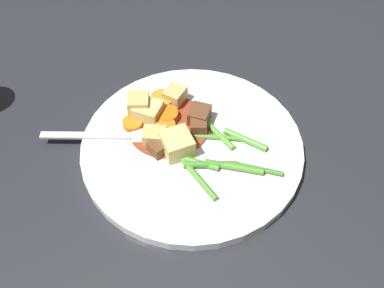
% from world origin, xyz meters
% --- Properties ---
extents(ground_plane, '(3.00, 3.00, 0.00)m').
position_xyz_m(ground_plane, '(0.00, 0.00, 0.00)').
color(ground_plane, '#26282D').
extents(dinner_plate, '(0.28, 0.28, 0.01)m').
position_xyz_m(dinner_plate, '(0.00, 0.00, 0.01)').
color(dinner_plate, white).
rests_on(dinner_plate, ground_plane).
extents(stew_sauce, '(0.10, 0.10, 0.00)m').
position_xyz_m(stew_sauce, '(0.04, -0.00, 0.01)').
color(stew_sauce, '#93381E').
rests_on(stew_sauce, dinner_plate).
extents(carrot_slice_0, '(0.03, 0.03, 0.01)m').
position_xyz_m(carrot_slice_0, '(0.08, 0.03, 0.02)').
color(carrot_slice_0, orange).
rests_on(carrot_slice_0, dinner_plate).
extents(carrot_slice_1, '(0.04, 0.04, 0.01)m').
position_xyz_m(carrot_slice_1, '(0.08, -0.02, 0.02)').
color(carrot_slice_1, orange).
rests_on(carrot_slice_1, dinner_plate).
extents(carrot_slice_2, '(0.03, 0.03, 0.01)m').
position_xyz_m(carrot_slice_2, '(0.04, 0.01, 0.02)').
color(carrot_slice_2, orange).
rests_on(carrot_slice_2, dinner_plate).
extents(carrot_slice_3, '(0.04, 0.04, 0.01)m').
position_xyz_m(carrot_slice_3, '(0.05, -0.01, 0.02)').
color(carrot_slice_3, orange).
rests_on(carrot_slice_3, dinner_plate).
extents(potato_chunk_0, '(0.04, 0.04, 0.02)m').
position_xyz_m(potato_chunk_0, '(0.07, 0.01, 0.02)').
color(potato_chunk_0, '#E5CC7A').
rests_on(potato_chunk_0, dinner_plate).
extents(potato_chunk_1, '(0.03, 0.03, 0.02)m').
position_xyz_m(potato_chunk_1, '(0.07, -0.04, 0.02)').
color(potato_chunk_1, '#DBBC6B').
rests_on(potato_chunk_1, dinner_plate).
extents(potato_chunk_2, '(0.04, 0.04, 0.03)m').
position_xyz_m(potato_chunk_2, '(0.08, 0.01, 0.03)').
color(potato_chunk_2, '#DBBC6B').
rests_on(potato_chunk_2, dinner_plate).
extents(potato_chunk_3, '(0.04, 0.04, 0.02)m').
position_xyz_m(potato_chunk_3, '(0.04, 0.03, 0.02)').
color(potato_chunk_3, '#DBBC6B').
rests_on(potato_chunk_3, dinner_plate).
extents(potato_chunk_4, '(0.05, 0.05, 0.03)m').
position_xyz_m(potato_chunk_4, '(0.01, 0.02, 0.03)').
color(potato_chunk_4, '#E5CC7A').
rests_on(potato_chunk_4, dinner_plate).
extents(meat_chunk_0, '(0.02, 0.03, 0.02)m').
position_xyz_m(meat_chunk_0, '(0.02, 0.04, 0.02)').
color(meat_chunk_0, brown).
rests_on(meat_chunk_0, dinner_plate).
extents(meat_chunk_1, '(0.03, 0.03, 0.02)m').
position_xyz_m(meat_chunk_1, '(0.01, -0.02, 0.02)').
color(meat_chunk_1, brown).
rests_on(meat_chunk_1, dinner_plate).
extents(meat_chunk_2, '(0.03, 0.04, 0.02)m').
position_xyz_m(meat_chunk_2, '(0.02, -0.03, 0.02)').
color(meat_chunk_2, brown).
rests_on(meat_chunk_2, dinner_plate).
extents(green_bean_0, '(0.08, 0.02, 0.01)m').
position_xyz_m(green_bean_0, '(-0.01, -0.03, 0.02)').
color(green_bean_0, '#66AD42').
rests_on(green_bean_0, dinner_plate).
extents(green_bean_1, '(0.07, 0.02, 0.01)m').
position_xyz_m(green_bean_1, '(-0.04, 0.03, 0.02)').
color(green_bean_1, '#599E38').
rests_on(green_bean_1, dinner_plate).
extents(green_bean_2, '(0.06, 0.05, 0.01)m').
position_xyz_m(green_bean_2, '(-0.01, -0.03, 0.02)').
color(green_bean_2, '#599E38').
rests_on(green_bean_2, dinner_plate).
extents(green_bean_3, '(0.05, 0.03, 0.01)m').
position_xyz_m(green_bean_3, '(-0.08, -0.03, 0.02)').
color(green_bean_3, '#4C8E33').
rests_on(green_bean_3, dinner_plate).
extents(green_bean_4, '(0.05, 0.05, 0.01)m').
position_xyz_m(green_bean_4, '(-0.04, 0.01, 0.02)').
color(green_bean_4, '#4C8E33').
rests_on(green_bean_4, dinner_plate).
extents(green_bean_5, '(0.06, 0.04, 0.01)m').
position_xyz_m(green_bean_5, '(-0.06, -0.01, 0.02)').
color(green_bean_5, '#599E38').
rests_on(green_bean_5, dinner_plate).
extents(green_bean_6, '(0.06, 0.02, 0.01)m').
position_xyz_m(green_bean_6, '(-0.04, -0.05, 0.02)').
color(green_bean_6, '#66AD42').
rests_on(green_bean_6, dinner_plate).
extents(green_bean_7, '(0.06, 0.03, 0.01)m').
position_xyz_m(green_bean_7, '(-0.02, 0.02, 0.02)').
color(green_bean_7, '#599E38').
rests_on(green_bean_7, dinner_plate).
extents(fork, '(0.14, 0.13, 0.00)m').
position_xyz_m(fork, '(0.08, 0.06, 0.01)').
color(fork, silver).
rests_on(fork, dinner_plate).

